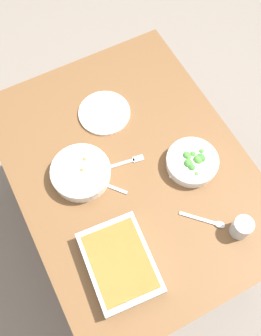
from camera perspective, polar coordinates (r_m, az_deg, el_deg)
ground_plane at (r=2.21m, az=0.00°, el=-8.23°), size 6.00×6.00×0.00m
dining_table at (r=1.60m, az=0.00°, el=-1.38°), size 1.20×0.90×0.74m
stew_bowl at (r=1.49m, az=-7.43°, el=-0.67°), size 0.23×0.23×0.06m
broccoli_bowl at (r=1.52m, az=9.18°, el=0.91°), size 0.21×0.21×0.07m
baking_dish at (r=1.37m, az=-1.60°, el=-14.00°), size 0.32×0.25×0.06m
drink_cup at (r=1.45m, az=16.19°, el=-8.55°), size 0.07×0.07×0.08m
side_plate at (r=1.65m, az=-3.92°, el=8.20°), size 0.22×0.22×0.01m
spoon_by_stew at (r=1.49m, az=-4.54°, el=-2.18°), size 0.15×0.13×0.01m
spoon_by_broccoli at (r=1.53m, az=7.72°, el=-0.29°), size 0.03×0.18×0.01m
spoon_spare at (r=1.46m, az=11.60°, el=-7.81°), size 0.14×0.14×0.01m
fork_on_table at (r=1.53m, az=-0.72°, el=0.86°), size 0.05×0.18×0.01m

